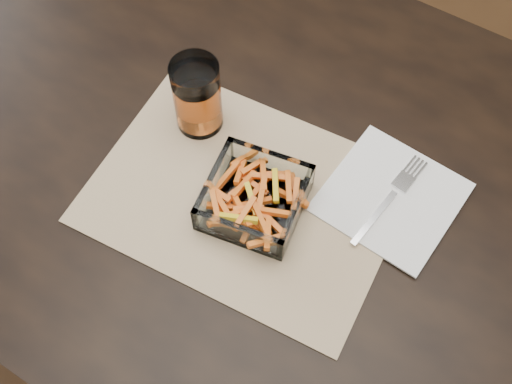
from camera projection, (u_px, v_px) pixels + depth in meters
dining_table at (265, 192)px, 1.08m from camera, size 1.60×0.90×0.75m
placemat at (245, 196)px, 0.97m from camera, size 0.48×0.37×0.00m
glass_bowl at (254, 199)px, 0.94m from camera, size 0.16×0.16×0.05m
tumbler at (197, 98)px, 0.98m from camera, size 0.07×0.07×0.13m
napkin at (391, 197)px, 0.97m from camera, size 0.20×0.20×0.00m
fork at (391, 197)px, 0.96m from camera, size 0.04×0.19×0.00m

